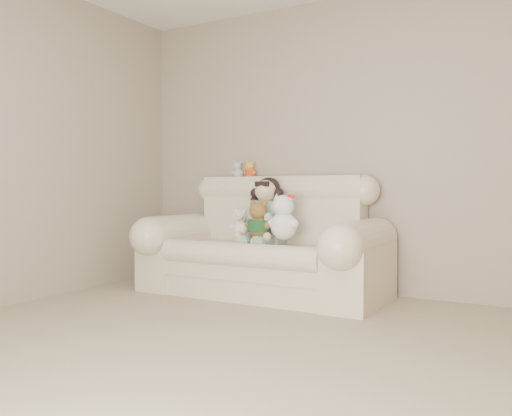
# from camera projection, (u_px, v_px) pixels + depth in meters

# --- Properties ---
(floor) EXTENTS (5.00, 5.00, 0.00)m
(floor) POSITION_uv_depth(u_px,v_px,m) (191.00, 383.00, 2.48)
(floor) COLOR gray
(floor) RESTS_ON ground
(wall_back) EXTENTS (4.50, 0.00, 4.50)m
(wall_back) POSITION_uv_depth(u_px,v_px,m) (364.00, 144.00, 4.60)
(wall_back) COLOR gray
(wall_back) RESTS_ON ground
(sofa) EXTENTS (2.10, 0.95, 1.03)m
(sofa) POSITION_uv_depth(u_px,v_px,m) (262.00, 235.00, 4.56)
(sofa) COLOR #BEAB99
(sofa) RESTS_ON floor
(seated_child) EXTENTS (0.40, 0.48, 0.60)m
(seated_child) POSITION_uv_depth(u_px,v_px,m) (266.00, 211.00, 4.62)
(seated_child) COLOR #316D50
(seated_child) RESTS_ON sofa
(brown_teddy) EXTENTS (0.24, 0.19, 0.37)m
(brown_teddy) POSITION_uv_depth(u_px,v_px,m) (259.00, 216.00, 4.42)
(brown_teddy) COLOR brown
(brown_teddy) RESTS_ON sofa
(white_cat) EXTENTS (0.35, 0.31, 0.44)m
(white_cat) POSITION_uv_depth(u_px,v_px,m) (284.00, 212.00, 4.33)
(white_cat) COLOR white
(white_cat) RESTS_ON sofa
(cream_teddy) EXTENTS (0.19, 0.15, 0.28)m
(cream_teddy) POSITION_uv_depth(u_px,v_px,m) (240.00, 220.00, 4.56)
(cream_teddy) COLOR white
(cream_teddy) RESTS_ON sofa
(yellow_mini_bear) EXTENTS (0.14, 0.12, 0.19)m
(yellow_mini_bear) POSITION_uv_depth(u_px,v_px,m) (250.00, 168.00, 5.04)
(yellow_mini_bear) COLOR yellow
(yellow_mini_bear) RESTS_ON sofa
(grey_mini_plush) EXTENTS (0.13, 0.11, 0.19)m
(grey_mini_plush) POSITION_uv_depth(u_px,v_px,m) (238.00, 168.00, 5.06)
(grey_mini_plush) COLOR silver
(grey_mini_plush) RESTS_ON sofa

